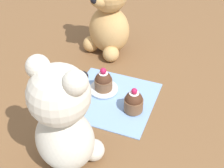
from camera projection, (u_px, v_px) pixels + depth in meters
The scene contains 7 objects.
ground_plane at pixel (112, 100), 0.87m from camera, with size 4.00×4.00×0.00m, color brown.
knitted_placemat at pixel (112, 99), 0.87m from camera, with size 0.23×0.23×0.01m, color #7A9ED1.
teddy_bear_cream at pixel (64, 119), 0.63m from camera, with size 0.15×0.15×0.27m.
teddy_bear_tan at pixel (108, 18), 0.99m from camera, with size 0.17×0.16×0.27m.
cupcake_near_cream_bear at pixel (134, 102), 0.81m from camera, with size 0.05×0.05×0.07m.
saucer_plate at pixel (104, 89), 0.89m from camera, with size 0.08×0.08×0.01m, color silver.
cupcake_near_tan_bear at pixel (103, 81), 0.87m from camera, with size 0.05×0.05×0.07m.
Camera 1 is at (-0.23, 0.61, 0.58)m, focal length 50.00 mm.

